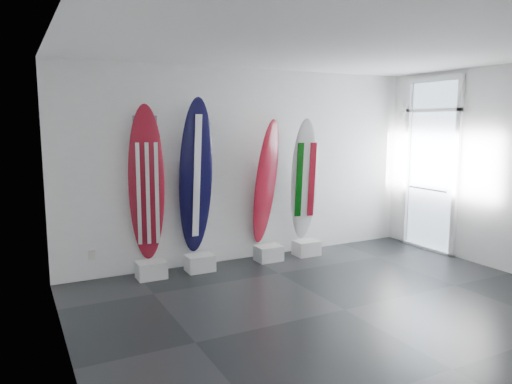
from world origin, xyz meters
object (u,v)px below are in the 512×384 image
surfboard_swiss (266,183)px  surfboard_italy (304,180)px  surfboard_usa (147,184)px  surfboard_navy (196,177)px

surfboard_swiss → surfboard_italy: size_ratio=1.00×
surfboard_usa → surfboard_swiss: surfboard_usa is taller
surfboard_swiss → surfboard_navy: bearing=162.5°
surfboard_italy → surfboard_swiss: bearing=-167.0°
surfboard_swiss → surfboard_italy: bearing=-17.5°
surfboard_usa → surfboard_swiss: bearing=10.5°
surfboard_swiss → surfboard_usa: bearing=162.5°
surfboard_usa → surfboard_italy: surfboard_usa is taller
surfboard_usa → surfboard_navy: 0.73m
surfboard_navy → surfboard_usa: bearing=177.2°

